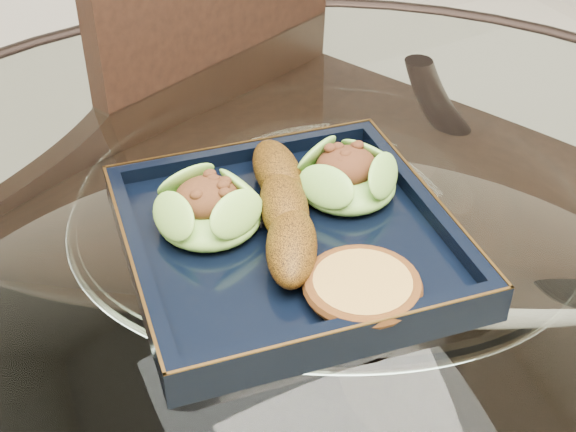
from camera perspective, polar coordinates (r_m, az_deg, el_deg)
name	(u,v)px	position (r m, az deg, el deg)	size (l,w,h in m)	color
dining_table	(320,373)	(0.82, 2.30, -11.12)	(1.13, 1.13, 0.77)	white
dining_chair	(289,239)	(1.10, 0.07, -1.65)	(0.53, 0.53, 0.93)	black
navy_plate	(288,244)	(0.69, 0.00, -2.00)	(0.27, 0.27, 0.02)	black
lettuce_wrap_left	(209,212)	(0.68, -5.65, 0.32)	(0.09, 0.09, 0.03)	#6EAA31
lettuce_wrap_right	(347,179)	(0.72, 4.21, 2.62)	(0.09, 0.09, 0.03)	#4D8E29
roasted_plantain	(284,206)	(0.68, -0.28, 0.68)	(0.20, 0.04, 0.04)	#61390A
crumb_patty	(362,288)	(0.62, 5.30, -5.09)	(0.08, 0.08, 0.02)	#B3883B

